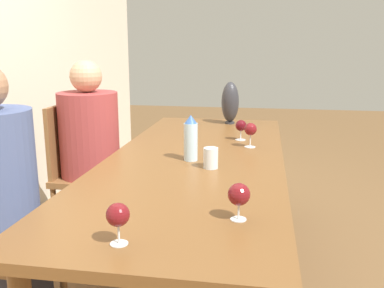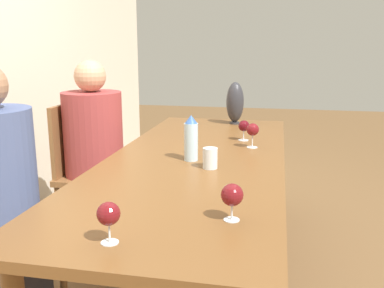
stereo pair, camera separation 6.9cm
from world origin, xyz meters
name	(u,v)px [view 1 (the left image)]	position (x,y,z in m)	size (l,w,h in m)	color
ground_plane	(195,279)	(0.00, 0.00, 0.00)	(14.00, 14.00, 0.00)	brown
dining_table	(195,169)	(0.00, 0.00, 0.67)	(2.47, 0.94, 0.74)	brown
water_bottle	(191,139)	(-0.07, 0.02, 0.86)	(0.07, 0.07, 0.24)	silver
water_tumbler	(211,158)	(-0.19, -0.11, 0.79)	(0.07, 0.07, 0.10)	silver
vase	(230,102)	(1.04, -0.10, 0.90)	(0.13, 0.13, 0.32)	#2D2D33
wine_glass_0	(239,195)	(-0.81, -0.28, 0.83)	(0.08, 0.08, 0.13)	silver
wine_glass_1	(251,130)	(0.29, -0.28, 0.84)	(0.07, 0.07, 0.15)	silver
wine_glass_2	(118,216)	(-1.06, 0.07, 0.83)	(0.07, 0.07, 0.13)	silver
wine_glass_3	(241,126)	(0.47, -0.22, 0.83)	(0.07, 0.07, 0.13)	silver
chair_far	(81,168)	(0.42, 0.86, 0.51)	(0.44, 0.44, 0.94)	brown
person_far	(92,148)	(0.42, 0.77, 0.65)	(0.40, 0.40, 1.24)	#2D2D38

